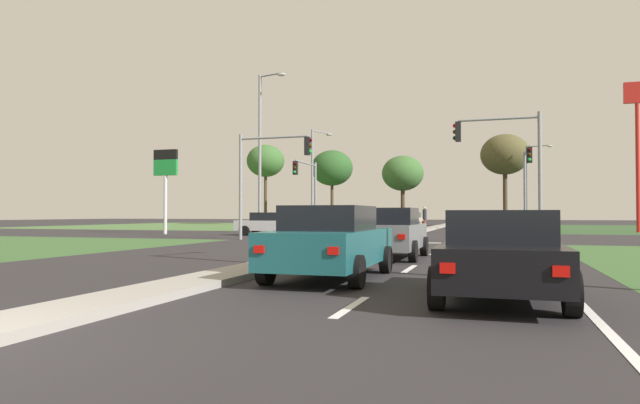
% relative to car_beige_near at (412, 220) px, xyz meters
% --- Properties ---
extents(ground_plane, '(200.00, 200.00, 0.00)m').
position_rel_car_beige_near_xyz_m(ground_plane, '(2.40, -22.31, -0.79)').
color(ground_plane, '#282628').
extents(grass_verge_far_left, '(35.00, 35.00, 0.01)m').
position_rel_car_beige_near_xyz_m(grass_verge_far_left, '(-23.10, 2.19, -0.78)').
color(grass_verge_far_left, '#476B38').
rests_on(grass_verge_far_left, ground).
extents(median_island_near, '(1.20, 22.00, 0.14)m').
position_rel_car_beige_near_xyz_m(median_island_near, '(2.40, -41.31, -0.72)').
color(median_island_near, gray).
rests_on(median_island_near, ground).
extents(median_island_far, '(1.20, 36.00, 0.14)m').
position_rel_car_beige_near_xyz_m(median_island_far, '(2.40, 2.69, -0.72)').
color(median_island_far, gray).
rests_on(median_island_far, ground).
extents(lane_dash_near, '(0.14, 2.00, 0.01)m').
position_rel_car_beige_near_xyz_m(lane_dash_near, '(5.90, -48.18, -0.78)').
color(lane_dash_near, silver).
rests_on(lane_dash_near, ground).
extents(lane_dash_second, '(0.14, 2.00, 0.01)m').
position_rel_car_beige_near_xyz_m(lane_dash_second, '(5.90, -42.18, -0.78)').
color(lane_dash_second, silver).
rests_on(lane_dash_second, ground).
extents(lane_dash_third, '(0.14, 2.00, 0.01)m').
position_rel_car_beige_near_xyz_m(lane_dash_third, '(5.90, -36.18, -0.78)').
color(lane_dash_third, silver).
rests_on(lane_dash_third, ground).
extents(lane_dash_fourth, '(0.14, 2.00, 0.01)m').
position_rel_car_beige_near_xyz_m(lane_dash_fourth, '(5.90, -30.18, -0.78)').
color(lane_dash_fourth, silver).
rests_on(lane_dash_fourth, ground).
extents(edge_line_right, '(0.14, 24.00, 0.01)m').
position_rel_car_beige_near_xyz_m(edge_line_right, '(9.25, -40.31, -0.78)').
color(edge_line_right, silver).
rests_on(edge_line_right, ground).
extents(stop_bar_near, '(6.40, 0.50, 0.01)m').
position_rel_car_beige_near_xyz_m(stop_bar_near, '(6.20, -29.31, -0.78)').
color(stop_bar_near, silver).
rests_on(stop_bar_near, ground).
extents(crosswalk_bar_near, '(0.70, 2.80, 0.01)m').
position_rel_car_beige_near_xyz_m(crosswalk_bar_near, '(-4.00, -27.51, -0.78)').
color(crosswalk_bar_near, silver).
rests_on(crosswalk_bar_near, ground).
extents(crosswalk_bar_second, '(0.70, 2.80, 0.01)m').
position_rel_car_beige_near_xyz_m(crosswalk_bar_second, '(-2.85, -27.51, -0.78)').
color(crosswalk_bar_second, silver).
rests_on(crosswalk_bar_second, ground).
extents(crosswalk_bar_third, '(0.70, 2.80, 0.01)m').
position_rel_car_beige_near_xyz_m(crosswalk_bar_third, '(-1.70, -27.51, -0.78)').
color(crosswalk_bar_third, silver).
rests_on(crosswalk_bar_third, ground).
extents(crosswalk_bar_fourth, '(0.70, 2.80, 0.01)m').
position_rel_car_beige_near_xyz_m(crosswalk_bar_fourth, '(-0.55, -27.51, -0.78)').
color(crosswalk_bar_fourth, silver).
rests_on(crosswalk_bar_fourth, ground).
extents(crosswalk_bar_fifth, '(0.70, 2.80, 0.01)m').
position_rel_car_beige_near_xyz_m(crosswalk_bar_fifth, '(0.60, -27.51, -0.78)').
color(crosswalk_bar_fifth, silver).
rests_on(crosswalk_bar_fifth, ground).
extents(crosswalk_bar_sixth, '(0.70, 2.80, 0.01)m').
position_rel_car_beige_near_xyz_m(crosswalk_bar_sixth, '(1.75, -27.51, -0.78)').
color(crosswalk_bar_sixth, silver).
rests_on(crosswalk_bar_sixth, ground).
extents(crosswalk_bar_seventh, '(0.70, 2.80, 0.01)m').
position_rel_car_beige_near_xyz_m(crosswalk_bar_seventh, '(2.90, -27.51, -0.78)').
color(crosswalk_bar_seventh, silver).
rests_on(crosswalk_bar_seventh, ground).
extents(car_beige_near, '(1.95, 4.40, 1.54)m').
position_rel_car_beige_near_xyz_m(car_beige_near, '(0.00, 0.00, 0.00)').
color(car_beige_near, '#BCAD8E').
rests_on(car_beige_near, ground).
extents(car_blue_second, '(4.43, 1.96, 1.55)m').
position_rel_car_beige_near_xyz_m(car_blue_second, '(1.54, -23.96, 0.00)').
color(car_blue_second, navy).
rests_on(car_blue_second, ground).
extents(car_grey_third, '(1.97, 4.18, 1.59)m').
position_rel_car_beige_near_xyz_m(car_grey_third, '(4.85, -38.92, 0.02)').
color(car_grey_third, slate).
rests_on(car_grey_third, ground).
extents(car_teal_fourth, '(2.07, 4.54, 1.58)m').
position_rel_car_beige_near_xyz_m(car_teal_fourth, '(4.59, -44.79, 0.02)').
color(car_teal_fourth, '#19565B').
rests_on(car_teal_fourth, ground).
extents(car_silver_fifth, '(4.60, 1.97, 1.49)m').
position_rel_car_beige_near_xyz_m(car_silver_fifth, '(-5.84, -23.06, -0.02)').
color(car_silver_fifth, '#B7B7BC').
rests_on(car_silver_fifth, ground).
extents(car_black_sixth, '(2.03, 4.36, 1.46)m').
position_rel_car_beige_near_xyz_m(car_black_sixth, '(8.07, -46.72, -0.04)').
color(car_black_sixth, black).
rests_on(car_black_sixth, ground).
extents(traffic_signal_near_right, '(4.02, 0.32, 6.15)m').
position_rel_car_beige_near_xyz_m(traffic_signal_near_right, '(8.66, -28.91, 3.37)').
color(traffic_signal_near_right, gray).
rests_on(traffic_signal_near_right, ground).
extents(traffic_signal_far_left, '(0.32, 4.86, 5.37)m').
position_rel_car_beige_near_xyz_m(traffic_signal_far_left, '(-5.20, -17.50, 2.94)').
color(traffic_signal_far_left, gray).
rests_on(traffic_signal_far_left, ground).
extents(traffic_signal_far_right, '(0.32, 5.63, 5.71)m').
position_rel_car_beige_near_xyz_m(traffic_signal_far_right, '(10.00, -17.76, 3.20)').
color(traffic_signal_far_right, gray).
rests_on(traffic_signal_far_right, ground).
extents(traffic_signal_near_left, '(4.19, 0.32, 5.74)m').
position_rel_car_beige_near_xyz_m(traffic_signal_near_left, '(-3.73, -28.91, 3.13)').
color(traffic_signal_near_left, gray).
rests_on(traffic_signal_near_left, ground).
extents(street_lamp_second, '(2.05, 0.69, 10.37)m').
position_rel_car_beige_near_xyz_m(street_lamp_second, '(-6.27, -23.60, 4.92)').
color(street_lamp_second, gray).
rests_on(street_lamp_second, ground).
extents(street_lamp_third, '(1.25, 2.20, 8.42)m').
position_rel_car_beige_near_xyz_m(street_lamp_third, '(-6.32, -12.58, 3.97)').
color(street_lamp_third, gray).
rests_on(street_lamp_third, ground).
extents(street_lamp_fourth, '(2.52, 1.05, 8.42)m').
position_rel_car_beige_near_xyz_m(street_lamp_fourth, '(11.46, 4.39, 3.99)').
color(street_lamp_fourth, gray).
rests_on(street_lamp_fourth, ground).
extents(pedestrian_at_median, '(0.34, 0.34, 1.87)m').
position_rel_car_beige_near_xyz_m(pedestrian_at_median, '(2.40, -9.37, 0.50)').
color(pedestrian_at_median, maroon).
rests_on(pedestrian_at_median, median_island_far).
extents(fastfood_pole_sign, '(1.80, 0.40, 11.39)m').
position_rel_car_beige_near_xyz_m(fastfood_pole_sign, '(18.34, -9.32, 7.53)').
color(fastfood_pole_sign, red).
rests_on(fastfood_pole_sign, ground).
extents(fuel_price_totem, '(1.80, 0.24, 5.87)m').
position_rel_car_beige_near_xyz_m(fuel_price_totem, '(-13.84, -22.88, 3.51)').
color(fuel_price_totem, silver).
rests_on(fuel_price_totem, ground).
extents(treeline_near, '(4.90, 4.90, 10.37)m').
position_rel_car_beige_near_xyz_m(treeline_near, '(-20.32, 9.95, 7.45)').
color(treeline_near, '#423323').
rests_on(treeline_near, ground).
extents(treeline_second, '(5.05, 5.05, 9.10)m').
position_rel_car_beige_near_xyz_m(treeline_second, '(-10.74, 7.90, 6.13)').
color(treeline_second, '#423323').
rests_on(treeline_second, ground).
extents(treeline_third, '(4.81, 4.81, 8.15)m').
position_rel_car_beige_near_xyz_m(treeline_third, '(-2.12, 7.63, 5.28)').
color(treeline_third, '#423323').
rests_on(treeline_third, ground).
extents(treeline_fourth, '(5.23, 5.23, 10.13)m').
position_rel_car_beige_near_xyz_m(treeline_fourth, '(9.14, 7.46, 7.07)').
color(treeline_fourth, '#423323').
rests_on(treeline_fourth, ground).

